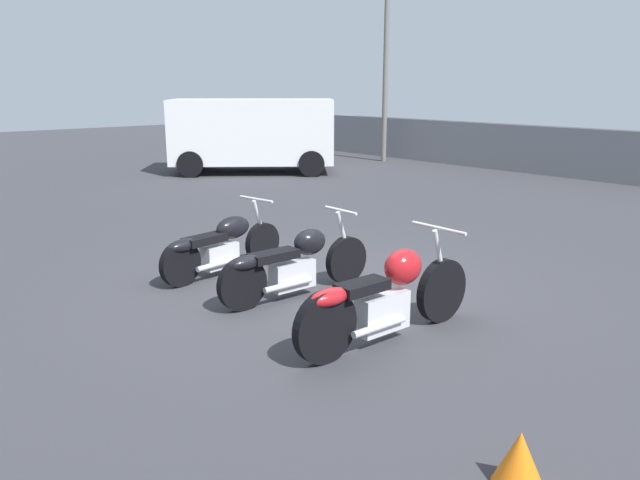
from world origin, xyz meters
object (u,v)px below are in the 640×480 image
at_px(motorcycle_slot_0, 221,245).
at_px(parked_van, 253,132).
at_px(motorcycle_slot_2, 386,297).
at_px(traffic_cone_near, 519,459).
at_px(motorcycle_slot_1, 294,264).

relative_size(motorcycle_slot_0, parked_van, 0.42).
distance_m(motorcycle_slot_2, parked_van, 12.23).
bearing_deg(traffic_cone_near, motorcycle_slot_1, 162.32).
xyz_separation_m(motorcycle_slot_0, motorcycle_slot_1, (1.32, 0.16, 0.01)).
bearing_deg(parked_van, motorcycle_slot_1, 6.31).
height_order(motorcycle_slot_1, parked_van, parked_van).
xyz_separation_m(parked_van, traffic_cone_near, (12.75, -7.00, -0.95)).
xyz_separation_m(motorcycle_slot_0, parked_van, (-7.73, 5.98, 0.73)).
distance_m(parked_van, traffic_cone_near, 14.58).
relative_size(parked_van, traffic_cone_near, 12.70).
relative_size(motorcycle_slot_1, motorcycle_slot_2, 0.94).
height_order(parked_van, traffic_cone_near, parked_van).
distance_m(motorcycle_slot_1, parked_van, 10.78).
bearing_deg(traffic_cone_near, parked_van, 151.25).
height_order(motorcycle_slot_2, parked_van, parked_van).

